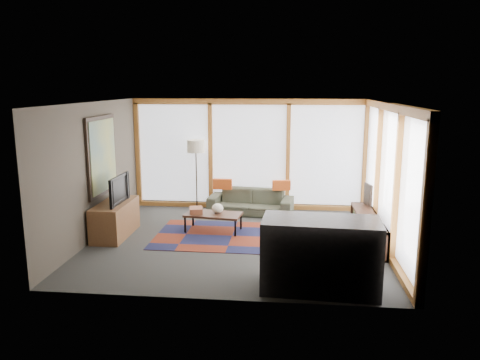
# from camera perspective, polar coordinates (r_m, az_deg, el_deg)

# --- Properties ---
(ground) EXTENTS (5.50, 5.50, 0.00)m
(ground) POSITION_cam_1_polar(r_m,az_deg,el_deg) (8.97, -0.27, -7.41)
(ground) COLOR #32332F
(ground) RESTS_ON ground
(room_envelope) EXTENTS (5.52, 5.02, 2.62)m
(room_envelope) POSITION_cam_1_polar(r_m,az_deg,el_deg) (9.11, 3.20, 2.86)
(room_envelope) COLOR #493F34
(room_envelope) RESTS_ON ground
(rug) EXTENTS (2.99, 1.93, 0.01)m
(rug) POSITION_cam_1_polar(r_m,az_deg,el_deg) (9.22, -0.97, -6.83)
(rug) COLOR maroon
(rug) RESTS_ON ground
(sofa) EXTENTS (1.99, 0.97, 0.56)m
(sofa) POSITION_cam_1_polar(r_m,az_deg,el_deg) (10.74, 1.31, -2.65)
(sofa) COLOR #323324
(sofa) RESTS_ON ground
(pillow_left) EXTENTS (0.43, 0.13, 0.24)m
(pillow_left) POSITION_cam_1_polar(r_m,az_deg,el_deg) (10.73, -2.14, -0.49)
(pillow_left) COLOR #B54716
(pillow_left) RESTS_ON sofa
(pillow_right) EXTENTS (0.42, 0.18, 0.23)m
(pillow_right) POSITION_cam_1_polar(r_m,az_deg,el_deg) (10.65, 5.07, -0.65)
(pillow_right) COLOR #B54716
(pillow_right) RESTS_ON sofa
(floor_lamp) EXTENTS (0.42, 0.42, 1.66)m
(floor_lamp) POSITION_cam_1_polar(r_m,az_deg,el_deg) (11.07, -5.34, 0.63)
(floor_lamp) COLOR black
(floor_lamp) RESTS_ON ground
(coffee_table) EXTENTS (1.18, 0.70, 0.37)m
(coffee_table) POSITION_cam_1_polar(r_m,az_deg,el_deg) (9.49, -3.26, -5.18)
(coffee_table) COLOR #332013
(coffee_table) RESTS_ON ground
(book_stack) EXTENTS (0.32, 0.37, 0.11)m
(book_stack) POSITION_cam_1_polar(r_m,az_deg,el_deg) (9.51, -5.38, -3.68)
(book_stack) COLOR brown
(book_stack) RESTS_ON coffee_table
(vase) EXTENTS (0.26, 0.26, 0.20)m
(vase) POSITION_cam_1_polar(r_m,az_deg,el_deg) (9.44, -2.76, -3.47)
(vase) COLOR silver
(vase) RESTS_ON coffee_table
(bookshelf) EXTENTS (0.38, 2.07, 0.52)m
(bookshelf) POSITION_cam_1_polar(r_m,az_deg,el_deg) (9.12, 15.28, -5.79)
(bookshelf) COLOR #332013
(bookshelf) RESTS_ON ground
(bowl_a) EXTENTS (0.24, 0.24, 0.10)m
(bowl_a) POSITION_cam_1_polar(r_m,az_deg,el_deg) (8.50, 15.92, -4.93)
(bowl_a) COLOR black
(bowl_a) RESTS_ON bookshelf
(bowl_b) EXTENTS (0.17, 0.17, 0.08)m
(bowl_b) POSITION_cam_1_polar(r_m,az_deg,el_deg) (8.87, 15.40, -4.29)
(bowl_b) COLOR black
(bowl_b) RESTS_ON bookshelf
(shelf_picture) EXTENTS (0.12, 0.34, 0.44)m
(shelf_picture) POSITION_cam_1_polar(r_m,az_deg,el_deg) (9.77, 15.34, -1.73)
(shelf_picture) COLOR black
(shelf_picture) RESTS_ON bookshelf
(tv_console) EXTENTS (0.55, 1.33, 0.66)m
(tv_console) POSITION_cam_1_polar(r_m,az_deg,el_deg) (9.49, -14.97, -4.64)
(tv_console) COLOR brown
(tv_console) RESTS_ON ground
(television) EXTENTS (0.13, 0.95, 0.55)m
(television) POSITION_cam_1_polar(r_m,az_deg,el_deg) (9.31, -15.02, -1.11)
(television) COLOR black
(television) RESTS_ON tv_console
(bar_counter) EXTENTS (1.70, 0.87, 1.05)m
(bar_counter) POSITION_cam_1_polar(r_m,az_deg,el_deg) (6.86, 9.78, -8.99)
(bar_counter) COLOR black
(bar_counter) RESTS_ON ground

